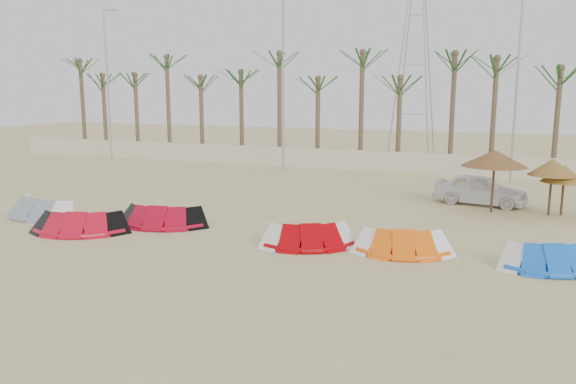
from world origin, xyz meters
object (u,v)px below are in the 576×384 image
at_px(kite_red_right, 313,233).
at_px(parasol_left, 495,158).
at_px(kite_blue, 551,255).
at_px(parasol_mid, 552,167).
at_px(kite_red_left, 85,220).
at_px(car, 480,189).
at_px(kite_red_mid, 166,214).
at_px(kite_orange, 405,240).
at_px(parasol_right, 564,174).
at_px(kite_grey, 45,206).

relative_size(kite_red_right, parasol_left, 1.32).
xyz_separation_m(kite_blue, parasol_mid, (0.31, 7.90, 1.63)).
bearing_deg(parasol_left, kite_red_left, -146.42).
height_order(kite_blue, parasol_mid, parasol_mid).
relative_size(kite_blue, car, 0.78).
bearing_deg(kite_red_right, kite_red_mid, 174.25).
xyz_separation_m(kite_red_left, kite_orange, (11.60, 1.73, -0.00)).
relative_size(kite_orange, parasol_mid, 1.40).
distance_m(kite_red_right, parasol_right, 11.76).
xyz_separation_m(kite_blue, car, (-2.54, 9.20, 0.29)).
relative_size(kite_red_left, kite_orange, 1.16).
height_order(kite_red_right, parasol_left, parasol_left).
height_order(kite_red_left, car, car).
bearing_deg(kite_red_left, parasol_right, 30.16).
relative_size(parasol_right, car, 0.51).
height_order(kite_orange, kite_blue, same).
bearing_deg(parasol_left, parasol_mid, 7.12).
bearing_deg(kite_blue, kite_red_right, -178.10).
xyz_separation_m(kite_red_left, parasol_mid, (16.25, 9.56, 1.63)).
bearing_deg(parasol_mid, kite_red_right, -133.47).
bearing_deg(kite_grey, kite_orange, 0.78).
distance_m(kite_red_right, kite_blue, 7.42).
bearing_deg(kite_blue, kite_red_left, -174.07).
distance_m(parasol_mid, car, 3.41).
bearing_deg(kite_red_mid, kite_orange, -1.94).
bearing_deg(parasol_left, kite_grey, -156.09).
distance_m(kite_grey, car, 19.30).
xyz_separation_m(kite_red_mid, kite_blue, (13.77, -0.39, -0.00)).
distance_m(kite_red_left, kite_orange, 11.73).
xyz_separation_m(kite_grey, parasol_mid, (19.75, 8.03, 1.63)).
bearing_deg(kite_red_mid, car, 38.12).
relative_size(kite_grey, kite_blue, 1.20).
bearing_deg(car, parasol_left, -149.65).
xyz_separation_m(kite_red_right, parasol_mid, (7.72, 8.15, 1.63)).
height_order(kite_red_right, parasol_right, parasol_right).
height_order(kite_grey, parasol_left, parasol_left).
height_order(kite_red_left, kite_red_mid, same).
bearing_deg(kite_red_left, kite_orange, 8.49).
bearing_deg(parasol_right, kite_red_left, -149.84).
xyz_separation_m(parasol_left, parasol_right, (2.76, 0.45, -0.58)).
bearing_deg(car, kite_grey, 129.33).
xyz_separation_m(kite_red_right, parasol_right, (8.21, 8.31, 1.35)).
relative_size(kite_grey, parasol_right, 1.82).
height_order(kite_orange, parasol_left, parasol_left).
relative_size(kite_red_left, parasol_right, 1.83).
distance_m(kite_red_left, kite_red_mid, 2.99).
relative_size(parasol_left, parasol_right, 1.31).
distance_m(kite_blue, parasol_mid, 8.07).
xyz_separation_m(kite_red_mid, car, (11.23, 8.81, 0.28)).
height_order(kite_orange, parasol_right, parasol_right).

